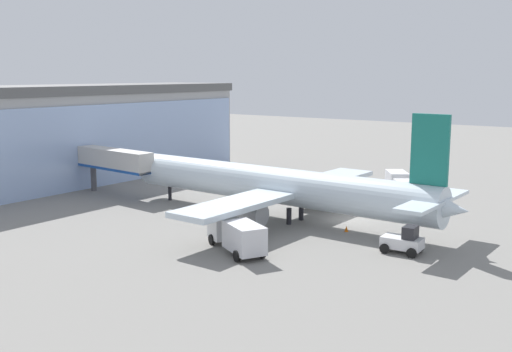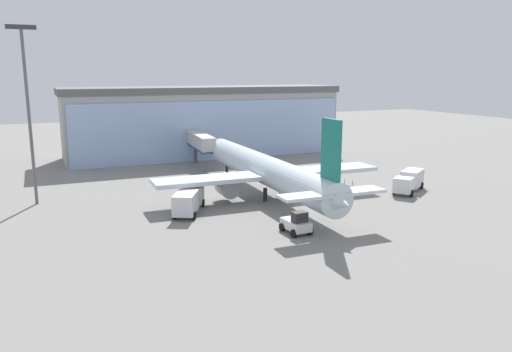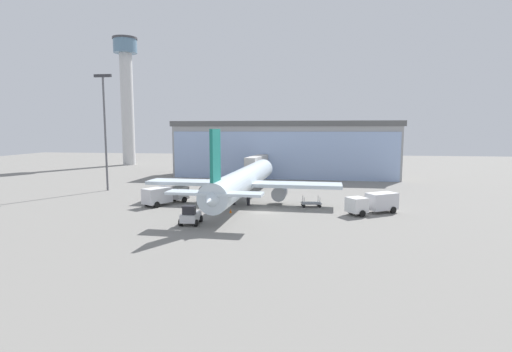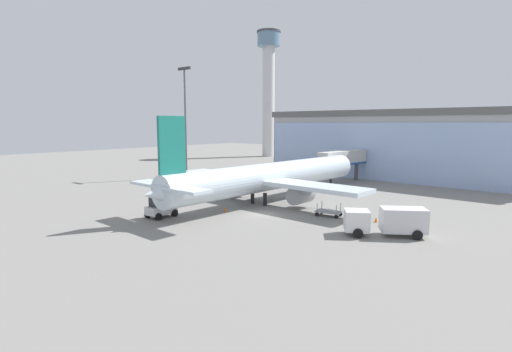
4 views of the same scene
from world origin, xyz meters
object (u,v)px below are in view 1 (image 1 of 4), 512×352
at_px(airplane, 278,186).
at_px(baggage_cart, 342,199).
at_px(pushback_tug, 404,241).
at_px(safety_cone_nose, 346,229).
at_px(jet_bridge, 114,161).
at_px(fuel_truck, 399,183).
at_px(safety_cone_wingtip, 356,193).
at_px(catering_truck, 237,234).

bearing_deg(airplane, baggage_cart, -98.90).
distance_m(airplane, pushback_tug, 15.29).
relative_size(airplane, safety_cone_nose, 70.18).
distance_m(jet_bridge, fuel_truck, 34.12).
distance_m(pushback_tug, safety_cone_wingtip, 23.45).
bearing_deg(baggage_cart, catering_truck, 173.99).
height_order(catering_truck, safety_cone_wingtip, catering_truck).
distance_m(baggage_cart, safety_cone_wingtip, 5.30).
bearing_deg(baggage_cart, fuel_truck, -32.51).
bearing_deg(baggage_cart, safety_cone_wingtip, -1.12).
bearing_deg(airplane, safety_cone_wingtip, -92.28).
xyz_separation_m(airplane, safety_cone_wingtip, (15.39, -1.20, -3.08)).
height_order(catering_truck, fuel_truck, same).
distance_m(jet_bridge, safety_cone_wingtip, 29.10).
bearing_deg(jet_bridge, safety_cone_wingtip, -139.27).
xyz_separation_m(catering_truck, safety_cone_wingtip, (26.70, 2.16, -1.19)).
height_order(jet_bridge, catering_truck, jet_bridge).
bearing_deg(catering_truck, jet_bridge, 7.54).
relative_size(catering_truck, pushback_tug, 2.28).
height_order(catering_truck, safety_cone_nose, catering_truck).
height_order(fuel_truck, baggage_cart, fuel_truck).
distance_m(fuel_truck, baggage_cart, 8.95).
height_order(jet_bridge, safety_cone_nose, jet_bridge).
bearing_deg(catering_truck, safety_cone_wingtip, -56.33).
distance_m(catering_truck, fuel_truck, 29.73).
height_order(airplane, baggage_cart, airplane).
bearing_deg(safety_cone_nose, baggage_cart, 28.86).
xyz_separation_m(safety_cone_nose, safety_cone_wingtip, (15.84, 6.63, 0.00)).
xyz_separation_m(jet_bridge, catering_truck, (-10.15, -25.78, -2.71)).
xyz_separation_m(fuel_truck, safety_cone_nose, (-18.80, -2.39, -1.19)).
relative_size(baggage_cart, safety_cone_wingtip, 5.51).
xyz_separation_m(jet_bridge, pushback_tug, (-2.67, -37.03, -3.21)).
bearing_deg(fuel_truck, safety_cone_nose, -26.46).
xyz_separation_m(jet_bridge, fuel_truck, (19.50, -27.86, -2.71)).
relative_size(fuel_truck, safety_cone_nose, 13.26).
bearing_deg(catering_truck, pushback_tug, -117.35).
relative_size(airplane, catering_truck, 5.18).
bearing_deg(fuel_truck, safety_cone_wingtip, -88.78).
xyz_separation_m(jet_bridge, safety_cone_nose, (0.71, -30.24, -3.91)).
bearing_deg(pushback_tug, safety_cone_nose, -28.51).
bearing_deg(baggage_cart, safety_cone_nose, -160.82).
relative_size(airplane, pushback_tug, 11.83).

